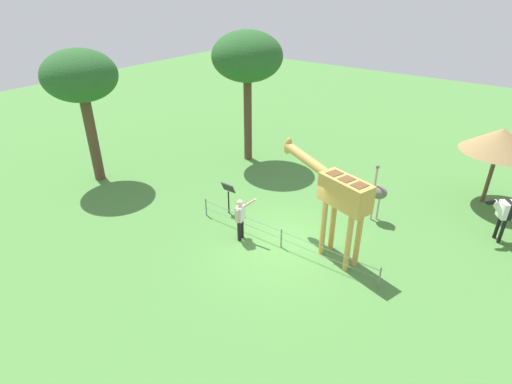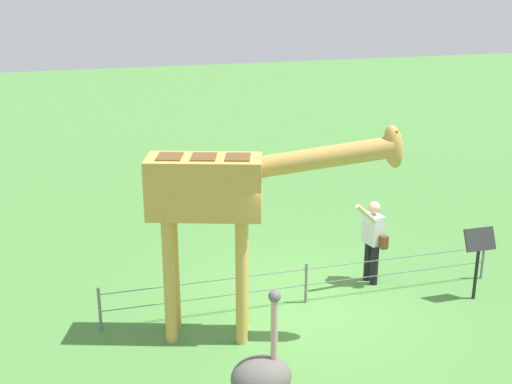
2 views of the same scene
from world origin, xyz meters
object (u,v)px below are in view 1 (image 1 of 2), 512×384
(giraffe, at_px, (337,193))
(ostrich, at_px, (378,192))
(info_sign, at_px, (228,192))
(shade_hut_near, at_px, (501,140))
(tree_northeast, at_px, (80,78))
(visitor, at_px, (241,217))
(tree_east, at_px, (247,58))

(giraffe, relative_size, ostrich, 1.67)
(ostrich, height_order, info_sign, ostrich)
(shade_hut_near, relative_size, tree_northeast, 0.55)
(visitor, bearing_deg, info_sign, -36.48)
(ostrich, xyz_separation_m, tree_northeast, (11.56, 4.16, 3.42))
(info_sign, bearing_deg, visitor, 143.52)
(visitor, distance_m, tree_northeast, 9.05)
(info_sign, bearing_deg, giraffe, -179.81)
(tree_northeast, height_order, info_sign, tree_northeast)
(giraffe, xyz_separation_m, info_sign, (4.47, 0.01, -1.38))
(tree_northeast, bearing_deg, shade_hut_near, -150.77)
(giraffe, xyz_separation_m, ostrich, (-0.30, -2.96, -1.15))
(giraffe, distance_m, ostrich, 3.19)
(ostrich, height_order, tree_northeast, tree_northeast)
(tree_east, relative_size, tree_northeast, 1.08)
(shade_hut_near, xyz_separation_m, tree_east, (10.58, 2.27, 2.29))
(tree_east, distance_m, tree_northeast, 7.22)
(ostrich, relative_size, tree_east, 0.36)
(giraffe, distance_m, info_sign, 4.68)
(visitor, relative_size, tree_east, 0.27)
(ostrich, bearing_deg, visitor, 51.01)
(tree_northeast, bearing_deg, giraffe, -173.92)
(info_sign, bearing_deg, tree_northeast, 9.91)
(tree_northeast, bearing_deg, ostrich, -160.20)
(tree_northeast, relative_size, info_sign, 4.37)
(giraffe, height_order, shade_hut_near, giraffe)
(ostrich, distance_m, shade_hut_near, 5.32)
(giraffe, relative_size, tree_east, 0.60)
(giraffe, height_order, info_sign, giraffe)
(visitor, distance_m, ostrich, 5.25)
(giraffe, bearing_deg, info_sign, 0.19)
(ostrich, xyz_separation_m, shade_hut_near, (-3.11, -4.04, 1.52))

